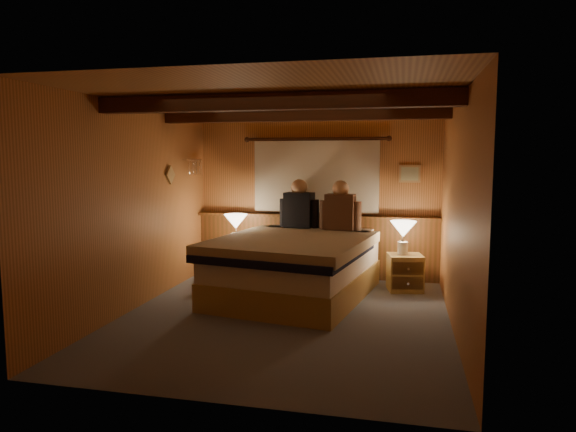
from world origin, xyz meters
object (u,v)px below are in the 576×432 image
(nightstand_left, at_px, (239,263))
(nightstand_right, at_px, (405,273))
(bed, at_px, (295,266))
(person_right, at_px, (340,210))
(duffel_bag, at_px, (223,280))
(person_left, at_px, (299,208))
(lamp_right, at_px, (403,231))
(lamp_left, at_px, (236,223))

(nightstand_left, xyz_separation_m, nightstand_right, (2.35, -0.02, -0.02))
(bed, relative_size, person_right, 3.54)
(nightstand_left, xyz_separation_m, duffel_bag, (-0.03, -0.60, -0.11))
(nightstand_right, bearing_deg, person_left, 159.26)
(nightstand_right, distance_m, person_left, 1.74)
(bed, relative_size, lamp_right, 5.64)
(bed, relative_size, lamp_left, 5.82)
(duffel_bag, bearing_deg, bed, 6.59)
(nightstand_left, bearing_deg, bed, -46.16)
(duffel_bag, bearing_deg, lamp_right, 23.82)
(bed, relative_size, nightstand_right, 5.00)
(lamp_left, bearing_deg, duffel_bag, -89.47)
(bed, xyz_separation_m, person_left, (-0.13, 0.90, 0.66))
(nightstand_left, relative_size, lamp_left, 1.29)
(lamp_left, bearing_deg, person_left, 15.94)
(nightstand_left, bearing_deg, duffel_bag, -104.95)
(lamp_right, bearing_deg, lamp_left, 179.59)
(lamp_left, distance_m, lamp_right, 2.35)
(nightstand_right, relative_size, person_left, 0.70)
(bed, distance_m, nightstand_left, 1.18)
(nightstand_left, xyz_separation_m, person_left, (0.84, 0.24, 0.80))
(lamp_right, distance_m, person_left, 1.52)
(nightstand_right, xyz_separation_m, person_right, (-0.90, 0.13, 0.82))
(duffel_bag, bearing_deg, person_left, 54.08)
(bed, height_order, person_right, person_right)
(nightstand_left, bearing_deg, person_left, 4.18)
(nightstand_right, bearing_deg, lamp_left, 168.87)
(lamp_right, relative_size, person_left, 0.62)
(lamp_left, bearing_deg, bed, -32.92)
(bed, xyz_separation_m, nightstand_right, (1.38, 0.64, -0.16))
(lamp_right, bearing_deg, person_right, 171.29)
(person_right, bearing_deg, nightstand_right, -1.74)
(nightstand_left, xyz_separation_m, lamp_right, (2.31, -0.02, 0.54))
(person_left, bearing_deg, duffel_bag, -126.57)
(bed, height_order, nightstand_left, bed)
(nightstand_right, height_order, lamp_left, lamp_left)
(nightstand_right, xyz_separation_m, duffel_bag, (-2.38, -0.58, -0.09))
(nightstand_right, relative_size, person_right, 0.71)
(lamp_left, bearing_deg, nightstand_right, -0.35)
(person_left, bearing_deg, lamp_left, -154.74)
(lamp_right, bearing_deg, nightstand_left, 179.42)
(nightstand_left, bearing_deg, nightstand_right, -12.52)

